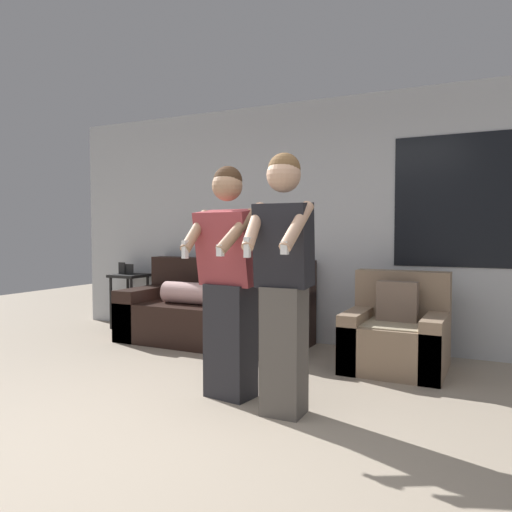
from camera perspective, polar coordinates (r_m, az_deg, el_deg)
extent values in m
plane|color=tan|center=(3.10, -12.01, -21.09)|extent=(14.00, 14.00, 0.00)
cube|color=silver|center=(5.58, 7.88, 3.82)|extent=(6.84, 0.06, 2.70)
cube|color=black|center=(5.29, 21.48, 5.87)|extent=(1.10, 0.01, 1.30)
cube|color=black|center=(5.64, -4.92, -7.69)|extent=(2.10, 0.94, 0.44)
cube|color=black|center=(5.89, -3.12, -2.65)|extent=(2.10, 0.22, 0.49)
cube|color=black|center=(6.15, -12.24, -6.21)|extent=(0.28, 0.94, 0.58)
cube|color=black|center=(5.22, 3.72, -7.76)|extent=(0.28, 0.94, 0.58)
cylinder|color=beige|center=(5.49, -5.57, -4.37)|extent=(1.10, 0.24, 0.24)
cube|color=#937A60|center=(4.74, 15.66, -9.93)|extent=(0.87, 0.82, 0.43)
cube|color=#937A60|center=(4.97, 16.38, -4.23)|extent=(0.87, 0.20, 0.45)
cube|color=#937A60|center=(4.81, 11.59, -9.11)|extent=(0.18, 0.82, 0.53)
cube|color=#937A60|center=(4.68, 19.85, -9.53)|extent=(0.18, 0.82, 0.53)
cube|color=tan|center=(4.66, 15.60, -7.42)|extent=(0.74, 0.65, 0.01)
cube|color=#7A6656|center=(4.73, 15.86, -4.99)|extent=(0.36, 0.14, 0.36)
cube|color=black|center=(6.65, -14.29, -2.19)|extent=(0.41, 0.40, 0.04)
cylinder|color=black|center=(6.68, -16.24, -5.20)|extent=(0.04, 0.04, 0.66)
cylinder|color=black|center=(6.46, -14.05, -5.44)|extent=(0.04, 0.04, 0.66)
cylinder|color=black|center=(6.92, -14.43, -4.90)|extent=(0.04, 0.04, 0.66)
cylinder|color=black|center=(6.71, -12.26, -5.12)|extent=(0.04, 0.04, 0.66)
cube|color=black|center=(6.70, -15.08, -1.43)|extent=(0.10, 0.02, 0.17)
cube|color=black|center=(6.65, -14.29, -1.54)|extent=(0.13, 0.02, 0.15)
cube|color=#28282D|center=(3.82, -2.92, -9.62)|extent=(0.38, 0.29, 0.86)
cube|color=#99383D|center=(3.71, -3.17, 0.98)|extent=(0.50, 0.36, 0.57)
sphere|color=#A37A5B|center=(3.72, -3.31, 8.01)|extent=(0.23, 0.23, 0.23)
sphere|color=#3D2819|center=(3.73, -3.24, 8.61)|extent=(0.22, 0.22, 0.22)
cylinder|color=#A37A5B|center=(3.72, -6.90, 2.86)|extent=(0.10, 0.36, 0.32)
cube|color=white|center=(3.59, -8.12, 0.75)|extent=(0.04, 0.04, 0.13)
cylinder|color=#A37A5B|center=(3.48, -2.21, 2.88)|extent=(0.19, 0.36, 0.32)
cube|color=white|center=(3.38, -4.11, 0.64)|extent=(0.05, 0.04, 0.08)
cube|color=#56514C|center=(3.47, 3.23, -10.73)|extent=(0.28, 0.24, 0.88)
cube|color=black|center=(3.36, 3.19, 1.26)|extent=(0.37, 0.26, 0.58)
sphere|color=tan|center=(3.38, 3.18, 9.21)|extent=(0.23, 0.23, 0.23)
sphere|color=brown|center=(3.39, 3.25, 9.87)|extent=(0.22, 0.22, 0.22)
cylinder|color=tan|center=(3.28, -0.21, 3.43)|extent=(0.14, 0.36, 0.33)
cube|color=white|center=(3.14, -1.01, 0.99)|extent=(0.04, 0.04, 0.13)
cylinder|color=tan|center=(3.17, 4.70, 3.44)|extent=(0.13, 0.36, 0.33)
cube|color=white|center=(3.04, 3.30, 0.93)|extent=(0.04, 0.04, 0.08)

